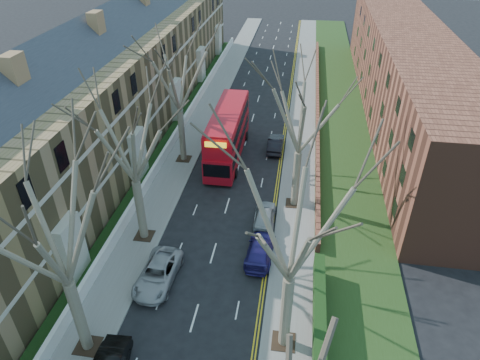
% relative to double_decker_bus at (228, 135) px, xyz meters
% --- Properties ---
extents(pavement_left, '(3.00, 102.00, 0.12)m').
position_rel_double_decker_bus_xyz_m(pavement_left, '(-4.62, 9.59, -2.39)').
color(pavement_left, slate).
rests_on(pavement_left, ground).
extents(pavement_right, '(3.00, 102.00, 0.12)m').
position_rel_double_decker_bus_xyz_m(pavement_right, '(7.38, 9.59, -2.39)').
color(pavement_right, slate).
rests_on(pavement_right, ground).
extents(terrace_left, '(9.70, 78.00, 13.60)m').
position_rel_double_decker_bus_xyz_m(terrace_left, '(-12.27, 1.59, 3.08)').
color(terrace_left, olive).
rests_on(terrace_left, ground).
extents(flats_right, '(13.97, 54.00, 10.00)m').
position_rel_double_decker_bus_xyz_m(flats_right, '(18.84, 13.59, 2.53)').
color(flats_right, brown).
rests_on(flats_right, ground).
extents(front_wall_left, '(0.30, 78.00, 1.00)m').
position_rel_double_decker_bus_xyz_m(front_wall_left, '(-6.27, 1.59, -1.83)').
color(front_wall_left, white).
rests_on(front_wall_left, ground).
extents(grass_verge_right, '(6.00, 102.00, 0.06)m').
position_rel_double_decker_bus_xyz_m(grass_verge_right, '(11.88, 9.59, -2.30)').
color(grass_verge_right, '#243E16').
rests_on(grass_verge_right, ground).
extents(tree_left_mid, '(10.50, 10.50, 14.71)m').
position_rel_double_decker_bus_xyz_m(tree_left_mid, '(-4.32, -23.41, 7.11)').
color(tree_left_mid, '#6F624F').
rests_on(tree_left_mid, ground).
extents(tree_left_far, '(10.15, 10.15, 14.22)m').
position_rel_double_decker_bus_xyz_m(tree_left_far, '(-4.32, -13.41, 6.79)').
color(tree_left_far, '#6F624F').
rests_on(tree_left_far, ground).
extents(tree_left_dist, '(10.50, 10.50, 14.71)m').
position_rel_double_decker_bus_xyz_m(tree_left_dist, '(-4.32, -1.41, 7.11)').
color(tree_left_dist, '#6F624F').
rests_on(tree_left_dist, ground).
extents(tree_right_mid, '(10.50, 10.50, 14.71)m').
position_rel_double_decker_bus_xyz_m(tree_right_mid, '(7.08, -21.41, 7.11)').
color(tree_right_mid, '#6F624F').
rests_on(tree_right_mid, ground).
extents(tree_right_far, '(10.15, 10.15, 14.22)m').
position_rel_double_decker_bus_xyz_m(tree_right_far, '(7.08, -7.41, 6.79)').
color(tree_right_far, '#6F624F').
rests_on(tree_right_far, ground).
extents(double_decker_bus, '(3.06, 11.95, 4.96)m').
position_rel_double_decker_bus_xyz_m(double_decker_bus, '(0.00, 0.00, 0.00)').
color(double_decker_bus, '#A50B17').
rests_on(double_decker_bus, ground).
extents(car_left_far, '(2.57, 5.18, 1.41)m').
position_rel_double_decker_bus_xyz_m(car_left_far, '(-1.80, -17.71, -1.74)').
color(car_left_far, '#A1A1A6').
rests_on(car_left_far, ground).
extents(car_right_near, '(2.13, 4.77, 1.36)m').
position_rel_double_decker_bus_xyz_m(car_right_near, '(4.89, -14.25, -1.77)').
color(car_right_near, navy).
rests_on(car_right_near, ground).
extents(car_right_mid, '(1.71, 4.19, 1.42)m').
position_rel_double_decker_bus_xyz_m(car_right_mid, '(4.81, -10.25, -1.74)').
color(car_right_mid, '#93969B').
rests_on(car_right_mid, ground).
extents(car_right_far, '(1.60, 4.36, 1.43)m').
position_rel_double_decker_bus_xyz_m(car_right_far, '(4.72, 2.11, -1.74)').
color(car_right_far, black).
rests_on(car_right_far, ground).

